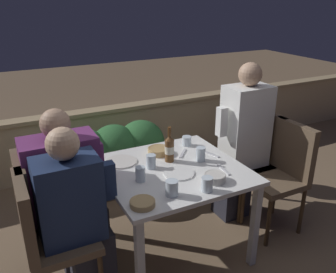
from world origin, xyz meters
TOP-DOWN VIEW (x-y plane):
  - ground_plane at (0.00, 0.00)m, footprint 16.00×16.00m
  - parapet_wall at (0.00, 1.65)m, footprint 9.00×0.18m
  - dining_table at (0.00, 0.00)m, footprint 0.98×0.94m
  - planter_hedge at (-0.09, 1.04)m, footprint 1.04×0.47m
  - chair_left_near at (-0.93, -0.14)m, footprint 0.42×0.41m
  - person_navy_jumper at (-0.73, -0.14)m, footprint 0.47×0.26m
  - chair_left_far at (-0.91, 0.15)m, footprint 0.42×0.41m
  - person_purple_stripe at (-0.71, 0.15)m, footprint 0.52×0.26m
  - chair_right_near at (0.95, -0.14)m, footprint 0.42×0.41m
  - chair_right_far at (0.96, 0.19)m, footprint 0.42×0.41m
  - person_white_polo at (0.76, 0.19)m, footprint 0.47×0.26m
  - beer_bottle at (0.04, 0.12)m, footprint 0.07×0.07m
  - plate_0 at (-0.00, -0.10)m, footprint 0.21×0.21m
  - plate_1 at (-0.30, 0.26)m, footprint 0.24×0.24m
  - bowl_0 at (0.16, -0.29)m, footprint 0.14×0.14m
  - bowl_1 at (-0.38, -0.35)m, footprint 0.15×0.15m
  - bowl_2 at (0.02, 0.27)m, footprint 0.17×0.17m
  - glass_cup_0 at (0.05, -0.38)m, footprint 0.07×0.07m
  - glass_cup_1 at (-0.28, -0.07)m, footprint 0.07×0.07m
  - glass_cup_2 at (0.25, 0.02)m, footprint 0.07×0.07m
  - glass_cup_3 at (-0.17, -0.32)m, footprint 0.08×0.08m
  - glass_cup_4 at (-0.13, 0.07)m, footprint 0.07×0.07m
  - glass_cup_5 at (0.30, 0.31)m, footprint 0.08×0.08m
  - fork_0 at (0.19, 0.18)m, footprint 0.13×0.14m
  - fork_1 at (0.31, -0.19)m, footprint 0.04×0.17m
  - fork_2 at (0.38, 0.08)m, footprint 0.07×0.17m
  - potted_plant at (1.18, 0.57)m, footprint 0.30×0.30m

SIDE VIEW (x-z plane):
  - ground_plane at x=0.00m, z-range 0.00..0.00m
  - parapet_wall at x=0.00m, z-range 0.01..0.69m
  - planter_hedge at x=-0.09m, z-range 0.04..0.74m
  - potted_plant at x=1.18m, z-range 0.07..0.72m
  - chair_left_near at x=-0.93m, z-range 0.10..1.01m
  - chair_left_far at x=-0.91m, z-range 0.10..1.01m
  - chair_right_near at x=0.95m, z-range 0.10..1.01m
  - chair_right_far at x=0.96m, z-range 0.10..1.01m
  - person_navy_jumper at x=-0.73m, z-range 0.01..1.19m
  - person_purple_stripe at x=-0.71m, z-range 0.00..1.21m
  - dining_table at x=0.00m, z-range 0.27..0.97m
  - person_white_polo at x=0.76m, z-range 0.01..1.37m
  - fork_0 at x=0.19m, z-range 0.70..0.71m
  - fork_1 at x=0.31m, z-range 0.70..0.71m
  - fork_2 at x=0.38m, z-range 0.70..0.71m
  - plate_0 at x=0.00m, z-range 0.70..0.71m
  - plate_1 at x=-0.30m, z-range 0.70..0.71m
  - bowl_1 at x=-0.38m, z-range 0.70..0.74m
  - bowl_2 at x=0.02m, z-range 0.70..0.75m
  - bowl_0 at x=0.16m, z-range 0.70..0.76m
  - glass_cup_5 at x=0.30m, z-range 0.70..0.78m
  - glass_cup_0 at x=0.05m, z-range 0.70..0.80m
  - glass_cup_3 at x=-0.17m, z-range 0.70..0.80m
  - glass_cup_4 at x=-0.13m, z-range 0.70..0.80m
  - glass_cup_1 at x=-0.28m, z-range 0.70..0.80m
  - glass_cup_2 at x=0.25m, z-range 0.70..0.81m
  - beer_bottle at x=0.04m, z-range 0.67..0.94m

